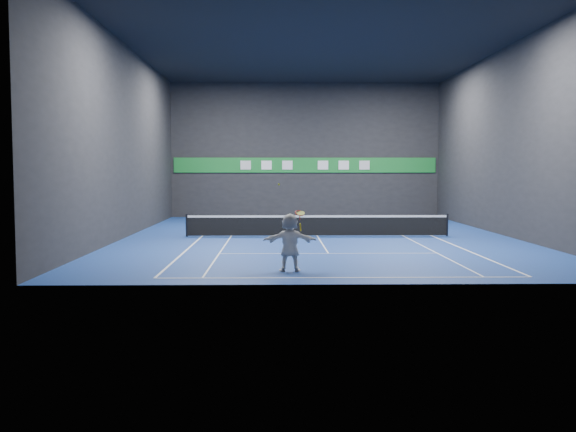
{
  "coord_description": "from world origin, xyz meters",
  "views": [
    {
      "loc": [
        -1.98,
        -30.31,
        3.09
      ],
      "look_at": [
        -1.55,
        -7.59,
        1.5
      ],
      "focal_mm": 40.0,
      "sensor_mm": 36.0,
      "label": 1
    }
  ],
  "objects_px": {
    "player": "(290,242)",
    "tennis_racket": "(300,215)",
    "tennis_ball": "(279,184)",
    "tennis_net": "(317,225)"
  },
  "relations": [
    {
      "from": "tennis_net",
      "to": "tennis_racket",
      "type": "bearing_deg",
      "value": -96.65
    },
    {
      "from": "tennis_racket",
      "to": "tennis_ball",
      "type": "bearing_deg",
      "value": 170.46
    },
    {
      "from": "player",
      "to": "tennis_racket",
      "type": "xyz_separation_m",
      "value": [
        0.31,
        0.05,
        0.84
      ]
    },
    {
      "from": "player",
      "to": "tennis_ball",
      "type": "relative_size",
      "value": 27.74
    },
    {
      "from": "player",
      "to": "tennis_net",
      "type": "xyz_separation_m",
      "value": [
        1.55,
        10.67,
        -0.36
      ]
    },
    {
      "from": "tennis_ball",
      "to": "tennis_net",
      "type": "distance_m",
      "value": 10.89
    },
    {
      "from": "player",
      "to": "tennis_racket",
      "type": "distance_m",
      "value": 0.9
    },
    {
      "from": "tennis_ball",
      "to": "tennis_racket",
      "type": "bearing_deg",
      "value": -9.54
    },
    {
      "from": "tennis_net",
      "to": "tennis_ball",
      "type": "bearing_deg",
      "value": -100.15
    },
    {
      "from": "player",
      "to": "tennis_ball",
      "type": "distance_m",
      "value": 1.82
    }
  ]
}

